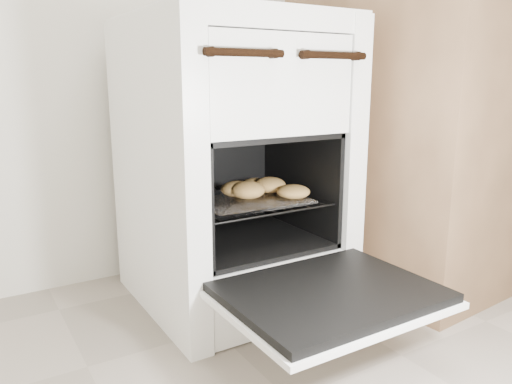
% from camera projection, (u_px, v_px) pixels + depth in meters
% --- Properties ---
extents(stove, '(0.54, 0.60, 0.82)m').
position_uv_depth(stove, '(233.00, 169.00, 1.46)').
color(stove, white).
rests_on(stove, ground).
extents(oven_door, '(0.48, 0.37, 0.03)m').
position_uv_depth(oven_door, '(330.00, 295.00, 1.13)').
color(oven_door, black).
rests_on(oven_door, stove).
extents(oven_rack, '(0.39, 0.37, 0.01)m').
position_uv_depth(oven_rack, '(243.00, 200.00, 1.43)').
color(oven_rack, black).
rests_on(oven_rack, stove).
extents(foil_sheet, '(0.30, 0.27, 0.01)m').
position_uv_depth(foil_sheet, '(246.00, 199.00, 1.41)').
color(foil_sheet, white).
rests_on(foil_sheet, oven_rack).
extents(baked_rolls, '(0.24, 0.27, 0.05)m').
position_uv_depth(baked_rolls, '(260.00, 188.00, 1.43)').
color(baked_rolls, tan).
rests_on(baked_rolls, foil_sheet).
extents(counter, '(1.05, 0.75, 1.00)m').
position_uv_depth(counter, '(452.00, 124.00, 1.76)').
color(counter, brown).
rests_on(counter, ground).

